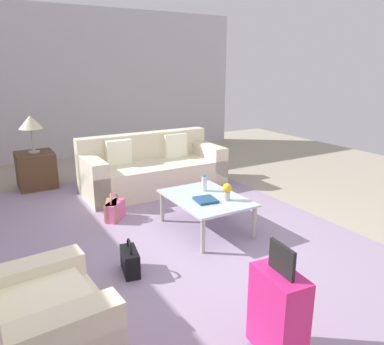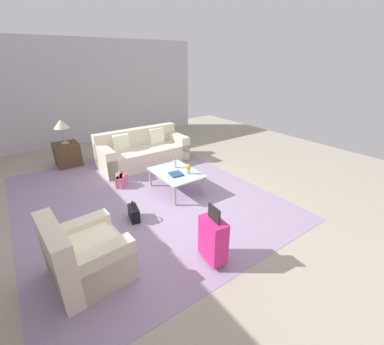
% 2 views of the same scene
% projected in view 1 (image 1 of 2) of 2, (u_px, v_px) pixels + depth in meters
% --- Properties ---
extents(ground_plane, '(12.00, 12.00, 0.00)m').
position_uv_depth(ground_plane, '(186.00, 253.00, 4.00)').
color(ground_plane, '#A89E89').
extents(wall_right, '(0.12, 8.00, 3.10)m').
position_uv_depth(wall_right, '(66.00, 84.00, 7.77)').
color(wall_right, silver).
rests_on(wall_right, ground).
extents(area_rug, '(5.20, 4.40, 0.01)m').
position_uv_depth(area_rug, '(146.00, 236.00, 4.40)').
color(area_rug, '#9984A3').
rests_on(area_rug, ground).
extents(couch, '(0.96, 2.21, 0.87)m').
position_uv_depth(couch, '(151.00, 170.00, 6.03)').
color(couch, beige).
rests_on(couch, ground).
extents(armchair, '(0.97, 0.92, 0.88)m').
position_uv_depth(armchair, '(26.00, 334.00, 2.36)').
color(armchair, beige).
rests_on(armchair, ground).
extents(coffee_table, '(1.08, 0.79, 0.42)m').
position_uv_depth(coffee_table, '(206.00, 201.00, 4.47)').
color(coffee_table, silver).
rests_on(coffee_table, ground).
extents(water_bottle, '(0.06, 0.06, 0.20)m').
position_uv_depth(water_bottle, '(204.00, 184.00, 4.64)').
color(water_bottle, silver).
rests_on(water_bottle, coffee_table).
extents(coffee_table_book, '(0.28, 0.26, 0.03)m').
position_uv_depth(coffee_table_book, '(206.00, 200.00, 4.31)').
color(coffee_table_book, navy).
rests_on(coffee_table_book, coffee_table).
extents(flower_vase, '(0.11, 0.11, 0.21)m').
position_uv_depth(flower_vase, '(227.00, 190.00, 4.31)').
color(flower_vase, '#B2B7BC').
rests_on(flower_vase, coffee_table).
extents(side_table, '(0.57, 0.57, 0.58)m').
position_uv_depth(side_table, '(36.00, 170.00, 6.09)').
color(side_table, '#513823').
rests_on(side_table, ground).
extents(table_lamp, '(0.37, 0.37, 0.60)m').
position_uv_depth(table_lamp, '(31.00, 123.00, 5.88)').
color(table_lamp, '#ADA899').
rests_on(table_lamp, side_table).
extents(suitcase_magenta, '(0.42, 0.26, 0.85)m').
position_uv_depth(suitcase_magenta, '(278.00, 312.00, 2.47)').
color(suitcase_magenta, '#D12375').
rests_on(suitcase_magenta, ground).
extents(handbag_pink, '(0.32, 0.33, 0.36)m').
position_uv_depth(handbag_pink, '(115.00, 210.00, 4.83)').
color(handbag_pink, pink).
rests_on(handbag_pink, ground).
extents(handbag_red, '(0.34, 0.19, 0.36)m').
position_uv_depth(handbag_red, '(213.00, 200.00, 5.20)').
color(handbag_red, red).
rests_on(handbag_red, ground).
extents(handbag_tan, '(0.35, 0.24, 0.36)m').
position_uv_depth(handbag_tan, '(112.00, 210.00, 4.85)').
color(handbag_tan, tan).
rests_on(handbag_tan, ground).
extents(handbag_black, '(0.34, 0.20, 0.36)m').
position_uv_depth(handbag_black, '(130.00, 261.00, 3.58)').
color(handbag_black, black).
rests_on(handbag_black, ground).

